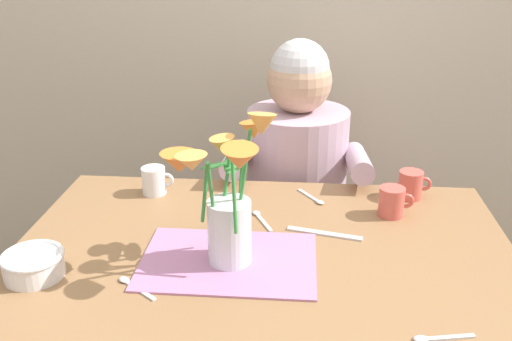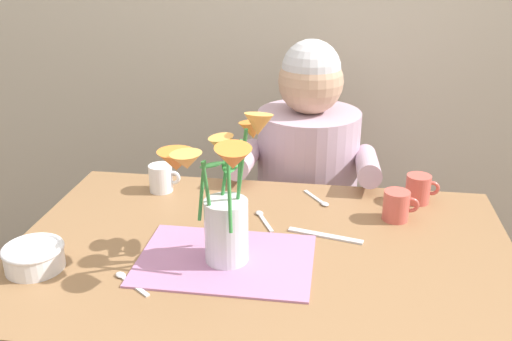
% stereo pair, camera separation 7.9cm
% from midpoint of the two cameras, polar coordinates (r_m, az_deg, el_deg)
% --- Properties ---
extents(dining_table, '(1.20, 0.80, 0.74)m').
position_cam_midpoint_polar(dining_table, '(1.42, -0.91, -11.19)').
color(dining_table, olive).
rests_on(dining_table, ground_plane).
extents(seated_person, '(0.45, 0.47, 1.14)m').
position_cam_midpoint_polar(seated_person, '(1.99, 2.89, -3.39)').
color(seated_person, '#4C4C56').
rests_on(seated_person, ground_plane).
extents(striped_placemat, '(0.40, 0.28, 0.00)m').
position_cam_midpoint_polar(striped_placemat, '(1.32, -4.50, -9.05)').
color(striped_placemat, '#B275A3').
rests_on(striped_placemat, dining_table).
extents(flower_vase, '(0.25, 0.26, 0.36)m').
position_cam_midpoint_polar(flower_vase, '(1.24, -4.85, -2.61)').
color(flower_vase, silver).
rests_on(flower_vase, dining_table).
extents(ceramic_bowl, '(0.14, 0.14, 0.06)m').
position_cam_midpoint_polar(ceramic_bowl, '(1.36, -23.01, -8.64)').
color(ceramic_bowl, white).
rests_on(ceramic_bowl, dining_table).
extents(dinner_knife, '(0.19, 0.06, 0.00)m').
position_cam_midpoint_polar(dinner_knife, '(1.44, 5.32, -6.33)').
color(dinner_knife, silver).
rests_on(dinner_knife, dining_table).
extents(tea_cup, '(0.09, 0.07, 0.08)m').
position_cam_midpoint_polar(tea_cup, '(1.66, 13.97, -1.40)').
color(tea_cup, '#CC564C').
rests_on(tea_cup, dining_table).
extents(ceramic_mug, '(0.09, 0.07, 0.08)m').
position_cam_midpoint_polar(ceramic_mug, '(1.54, 12.07, -3.10)').
color(ceramic_mug, '#CC564C').
rests_on(ceramic_mug, dining_table).
extents(coffee_cup, '(0.09, 0.07, 0.08)m').
position_cam_midpoint_polar(coffee_cup, '(1.67, -11.49, -1.02)').
color(coffee_cup, silver).
rests_on(coffee_cup, dining_table).
extents(spoon_0, '(0.06, 0.11, 0.01)m').
position_cam_midpoint_polar(spoon_0, '(1.50, -1.11, -4.76)').
color(spoon_0, silver).
rests_on(spoon_0, dining_table).
extents(spoon_1, '(0.12, 0.04, 0.01)m').
position_cam_midpoint_polar(spoon_1, '(1.13, 15.48, -15.94)').
color(spoon_1, silver).
rests_on(spoon_1, dining_table).
extents(spoon_2, '(0.10, 0.08, 0.01)m').
position_cam_midpoint_polar(spoon_2, '(1.27, -14.15, -11.06)').
color(spoon_2, silver).
rests_on(spoon_2, dining_table).
extents(spoon_3, '(0.08, 0.11, 0.01)m').
position_cam_midpoint_polar(spoon_3, '(1.61, 4.50, -2.89)').
color(spoon_3, silver).
rests_on(spoon_3, dining_table).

